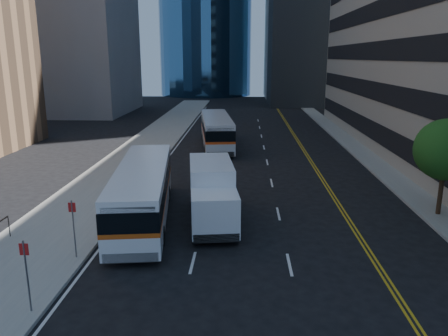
{
  "coord_description": "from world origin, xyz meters",
  "views": [
    {
      "loc": [
        -1.46,
        -14.5,
        8.29
      ],
      "look_at": [
        -2.42,
        6.99,
        2.8
      ],
      "focal_mm": 35.0,
      "sensor_mm": 36.0,
      "label": 1
    }
  ],
  "objects_px": {
    "street_tree": "(446,150)",
    "bus_front": "(143,191)",
    "bus_rear": "(216,130)",
    "box_truck": "(212,193)"
  },
  "relations": [
    {
      "from": "street_tree",
      "to": "bus_front",
      "type": "distance_m",
      "value": 15.78
    },
    {
      "from": "bus_front",
      "to": "bus_rear",
      "type": "distance_m",
      "value": 19.39
    },
    {
      "from": "street_tree",
      "to": "bus_rear",
      "type": "relative_size",
      "value": 0.44
    },
    {
      "from": "bus_front",
      "to": "bus_rear",
      "type": "xyz_separation_m",
      "value": [
        2.6,
        19.21,
        0.02
      ]
    },
    {
      "from": "street_tree",
      "to": "bus_rear",
      "type": "distance_m",
      "value": 22.29
    },
    {
      "from": "street_tree",
      "to": "bus_front",
      "type": "bearing_deg",
      "value": -175.54
    },
    {
      "from": "street_tree",
      "to": "box_truck",
      "type": "height_order",
      "value": "street_tree"
    },
    {
      "from": "bus_front",
      "to": "bus_rear",
      "type": "height_order",
      "value": "bus_rear"
    },
    {
      "from": "bus_front",
      "to": "bus_rear",
      "type": "bearing_deg",
      "value": 75.09
    },
    {
      "from": "bus_front",
      "to": "box_truck",
      "type": "bearing_deg",
      "value": -9.84
    }
  ]
}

